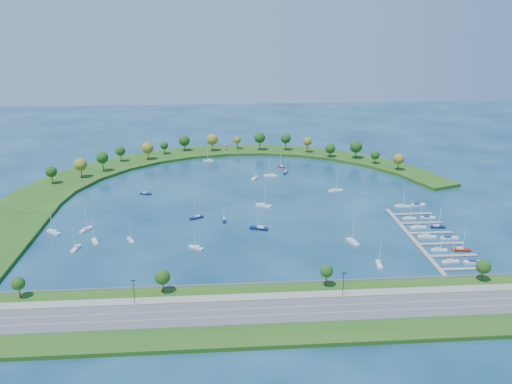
{
  "coord_description": "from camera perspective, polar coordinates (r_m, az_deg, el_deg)",
  "views": [
    {
      "loc": [
        -16.97,
        -291.7,
        106.47
      ],
      "look_at": [
        5.0,
        5.0,
        4.0
      ],
      "focal_mm": 36.73,
      "sensor_mm": 36.0,
      "label": 1
    }
  ],
  "objects": [
    {
      "name": "moored_boat_2",
      "position": [
        329.51,
        -11.93,
        -0.12
      ],
      "size": [
        7.08,
        3.6,
        10.03
      ],
      "rotation": [
        0.0,
        0.0,
        6.02
      ],
      "color": "#0A163F",
      "rests_on": "ground"
    },
    {
      "name": "docked_boat_5",
      "position": [
        276.91,
        20.29,
        -4.71
      ],
      "size": [
        8.8,
        2.59,
        1.79
      ],
      "rotation": [
        0.0,
        0.0,
        -0.02
      ],
      "color": "silver",
      "rests_on": "ground"
    },
    {
      "name": "docked_boat_3",
      "position": [
        265.75,
        21.46,
        -5.81
      ],
      "size": [
        8.7,
        3.38,
        12.47
      ],
      "rotation": [
        0.0,
        0.0,
        -0.12
      ],
      "color": "maroon",
      "rests_on": "ground"
    },
    {
      "name": "south_shoreline",
      "position": [
        199.79,
        1.32,
        -12.87
      ],
      "size": [
        420.0,
        43.1,
        11.6
      ],
      "color": "#1C5216",
      "rests_on": "ground"
    },
    {
      "name": "docked_boat_7",
      "position": [
        288.96,
        19.16,
        -3.54
      ],
      "size": [
        7.83,
        2.98,
        11.23
      ],
      "rotation": [
        0.0,
        0.0,
        -0.11
      ],
      "color": "#0A163F",
      "rests_on": "ground"
    },
    {
      "name": "docked_boat_1",
      "position": [
        255.15,
        22.68,
        -7.07
      ],
      "size": [
        9.68,
        3.49,
        1.93
      ],
      "rotation": [
        0.0,
        0.0,
        -0.09
      ],
      "color": "silver",
      "rests_on": "ground"
    },
    {
      "name": "docked_boat_11",
      "position": [
        317.66,
        17.24,
        -1.34
      ],
      "size": [
        9.08,
        3.91,
        1.79
      ],
      "rotation": [
        0.0,
        0.0,
        0.17
      ],
      "color": "silver",
      "rests_on": "ground"
    },
    {
      "name": "harbor_tower",
      "position": [
        418.59,
        -3.37,
        4.86
      ],
      "size": [
        2.6,
        2.6,
        4.68
      ],
      "color": "gray",
      "rests_on": "breakwater"
    },
    {
      "name": "breakwater_trees",
      "position": [
        391.49,
        -3.29,
        4.81
      ],
      "size": [
        238.98,
        87.87,
        14.52
      ],
      "color": "#382314",
      "rests_on": "breakwater"
    },
    {
      "name": "docked_boat_9",
      "position": [
        300.27,
        18.19,
        -2.64
      ],
      "size": [
        8.02,
        2.85,
        1.6
      ],
      "rotation": [
        0.0,
        0.0,
        -0.08
      ],
      "color": "silver",
      "rests_on": "ground"
    },
    {
      "name": "docked_boat_4",
      "position": [
        274.57,
        18.11,
        -4.6
      ],
      "size": [
        9.2,
        3.74,
        13.13
      ],
      "rotation": [
        0.0,
        0.0,
        -0.14
      ],
      "color": "silver",
      "rests_on": "ground"
    },
    {
      "name": "moored_boat_18",
      "position": [
        286.89,
        -6.5,
        -2.72
      ],
      "size": [
        7.73,
        5.78,
        11.32
      ],
      "rotation": [
        0.0,
        0.0,
        3.68
      ],
      "color": "#0A163F",
      "rests_on": "ground"
    },
    {
      "name": "ground",
      "position": [
        310.99,
        -0.85,
        -1.02
      ],
      "size": [
        700.0,
        700.0,
        0.0
      ],
      "primitive_type": "plane",
      "color": "#072A43",
      "rests_on": "ground"
    },
    {
      "name": "moored_boat_3",
      "position": [
        263.22,
        -19.03,
        -5.75
      ],
      "size": [
        3.58,
        8.37,
        11.91
      ],
      "rotation": [
        0.0,
        0.0,
        4.55
      ],
      "color": "silver",
      "rests_on": "ground"
    },
    {
      "name": "moored_boat_13",
      "position": [
        379.62,
        2.77,
        2.83
      ],
      "size": [
        5.42,
        6.81,
        10.13
      ],
      "rotation": [
        0.0,
        0.0,
        2.16
      ],
      "color": "maroon",
      "rests_on": "ground"
    },
    {
      "name": "docked_boat_0",
      "position": [
        251.74,
        20.41,
        -7.08
      ],
      "size": [
        8.2,
        3.17,
        11.75
      ],
      "rotation": [
        0.0,
        0.0,
        0.12
      ],
      "color": "silver",
      "rests_on": "ground"
    },
    {
      "name": "moored_boat_17",
      "position": [
        302.17,
        0.83,
        -1.44
      ],
      "size": [
        9.46,
        6.16,
        13.55
      ],
      "rotation": [
        0.0,
        0.0,
        5.86
      ],
      "color": "silver",
      "rests_on": "ground"
    },
    {
      "name": "moored_boat_12",
      "position": [
        352.55,
        -0.12,
        1.58
      ],
      "size": [
        5.72,
        8.54,
        12.27
      ],
      "rotation": [
        0.0,
        0.0,
        4.26
      ],
      "color": "silver",
      "rests_on": "ground"
    },
    {
      "name": "docked_boat_6",
      "position": [
        284.76,
        17.24,
        -3.66
      ],
      "size": [
        8.44,
        2.61,
        12.3
      ],
      "rotation": [
        0.0,
        0.0,
        0.03
      ],
      "color": "silver",
      "rests_on": "ground"
    },
    {
      "name": "docked_boat_8",
      "position": [
        295.85,
        16.37,
        -2.72
      ],
      "size": [
        7.28,
        2.37,
        10.56
      ],
      "rotation": [
        0.0,
        0.0,
        0.05
      ],
      "color": "silver",
      "rests_on": "ground"
    },
    {
      "name": "moored_boat_1",
      "position": [
        264.96,
        -13.51,
        -5.05
      ],
      "size": [
        4.62,
        7.02,
        10.06
      ],
      "rotation": [
        0.0,
        0.0,
        5.15
      ],
      "color": "silver",
      "rests_on": "ground"
    },
    {
      "name": "moored_boat_6",
      "position": [
        285.38,
        -21.18,
        -4.06
      ],
      "size": [
        8.32,
        7.53,
        12.93
      ],
      "rotation": [
        0.0,
        0.0,
        2.44
      ],
      "color": "silver",
      "rests_on": "ground"
    },
    {
      "name": "breakwater",
      "position": [
        357.6,
        -8.76,
        1.62
      ],
      "size": [
        286.74,
        247.64,
        2.0
      ],
      "color": "#1C5216",
      "rests_on": "ground"
    },
    {
      "name": "docked_boat_2",
      "position": [
        261.9,
        19.33,
        -5.92
      ],
      "size": [
        7.48,
        2.61,
        10.8
      ],
      "rotation": [
        0.0,
        0.0,
        -0.08
      ],
      "color": "silver",
      "rests_on": "ground"
    },
    {
      "name": "moored_boat_8",
      "position": [
        240.44,
        13.26,
        -7.6
      ],
      "size": [
        3.18,
        7.84,
        11.2
      ],
      "rotation": [
        0.0,
        0.0,
        4.57
      ],
      "color": "silver",
      "rests_on": "ground"
    },
    {
      "name": "moored_boat_14",
      "position": [
        270.96,
        0.34,
        -3.91
      ],
      "size": [
        9.72,
        5.97,
        13.84
      ],
      "rotation": [
        0.0,
        0.0,
        2.76
      ],
      "color": "#0A163F",
      "rests_on": "ground"
    },
    {
      "name": "moored_boat_16",
      "position": [
        357.99,
        1.59,
        1.85
      ],
      "size": [
        9.14,
        4.28,
        12.96
      ],
      "rotation": [
        0.0,
        0.0,
        2.93
      ],
      "color": "silver",
      "rests_on": "ground"
    },
    {
      "name": "moored_boat_4",
      "position": [
        251.26,
        -6.52,
        -5.98
      ],
      "size": [
        7.53,
        5.85,
        11.13
      ],
      "rotation": [
        0.0,
        0.0,
        2.58
      ],
      "color": "silver",
      "rests_on": "ground"
    },
    {
      "name": "moored_boat_10",
      "position": [
        283.59,
        -18.01,
        -3.84
      ],
      "size": [
        5.96,
        8.22,
        11.97
      ],
      "rotation": [
        0.0,
        0.0,
        1.06
      ],
      "color": "silver",
      "rests_on": "ground"
    },
    {
      "name": "moored_boat_15",
      "position": [
        330.98,
        8.65,
        0.19
      ],
      "size": [
        9.57,
        4.92,
        13.55
      ],
      "rotation": [
        0.0,
        0.0,
        0.27
      ],
      "color": "silver",
      "rests_on": "ground"
    },
    {
      "name": "moored_boat_7",
      "position": [
        259.67,
        10.54,
        -5.32
      ],
      "size": [
        4.97,
        9.24,
        13.08
      ],
      "rotation": [
        0.0,
        0.0,
        1.87
      ],
      "color": "silver",
      "rests_on": "ground"
    },
    {
      "name": "moored_boat_0",
      "position": [
        282.07,
        -3.5,
        -3.02
      ],
      "size": [
        2.28,
        6.75,
        9.77
      ],
      "rotation": [
        0.0,
        0.0,
        4.78
      ],
      "color": "#0A163F",
      "rests_on": "ground"
    },
    {
      "name": "docked_boat_10",
      "position": [
        312.88,
        15.63,
        -1.45
      ],
      "size": [
        8.5,
        2.93,
        12.28
      ],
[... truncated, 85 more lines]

